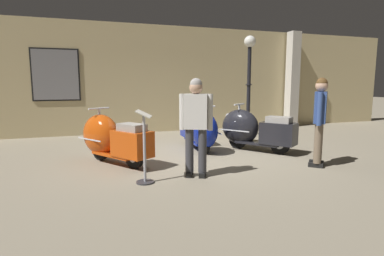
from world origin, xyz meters
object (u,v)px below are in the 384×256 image
object	(u,v)px
scooter_1	(200,130)
info_stanchion	(145,153)
visitor_0	(196,121)
lamppost	(249,75)
visitor_1	(320,116)
scooter_2	(251,129)
scooter_0	(110,138)

from	to	relation	value
scooter_1	info_stanchion	bearing A→B (deg)	-38.18
scooter_1	visitor_0	world-z (taller)	visitor_0
lamppost	visitor_1	world-z (taller)	lamppost
scooter_1	visitor_1	bearing A→B (deg)	40.89
visitor_1	visitor_0	bearing A→B (deg)	41.37
lamppost	scooter_2	bearing A→B (deg)	-116.81
scooter_0	scooter_2	size ratio (longest dim) A/B	1.00
scooter_0	lamppost	distance (m)	4.84
visitor_1	info_stanchion	xyz separation A→B (m)	(-3.25, 0.03, -0.48)
scooter_2	visitor_0	distance (m)	2.48
lamppost	info_stanchion	world-z (taller)	lamppost
scooter_0	scooter_1	bearing A→B (deg)	-110.40
scooter_0	scooter_2	bearing A→B (deg)	-121.16
scooter_0	visitor_1	xyz separation A→B (m)	(3.67, -1.51, 0.47)
scooter_1	visitor_1	xyz separation A→B (m)	(1.62, -1.98, 0.47)
lamppost	visitor_0	distance (m)	4.61
visitor_0	visitor_1	distance (m)	2.39
visitor_1	info_stanchion	bearing A→B (deg)	43.09
scooter_0	lamppost	world-z (taller)	lamppost
scooter_2	scooter_1	bearing A→B (deg)	37.30
scooter_1	lamppost	size ratio (longest dim) A/B	0.60
scooter_2	visitor_1	size ratio (longest dim) A/B	1.05
visitor_0	visitor_1	size ratio (longest dim) A/B	0.99
info_stanchion	scooter_0	bearing A→B (deg)	105.82
lamppost	info_stanchion	distance (m)	5.33
scooter_0	scooter_1	distance (m)	2.10
scooter_0	visitor_0	xyz separation A→B (m)	(1.28, -1.41, 0.45)
scooter_2	info_stanchion	bearing A→B (deg)	84.58
lamppost	visitor_0	xyz separation A→B (m)	(-2.88, -3.50, -0.86)
visitor_1	info_stanchion	size ratio (longest dim) A/B	1.44
visitor_0	info_stanchion	world-z (taller)	visitor_0
scooter_1	info_stanchion	world-z (taller)	info_stanchion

